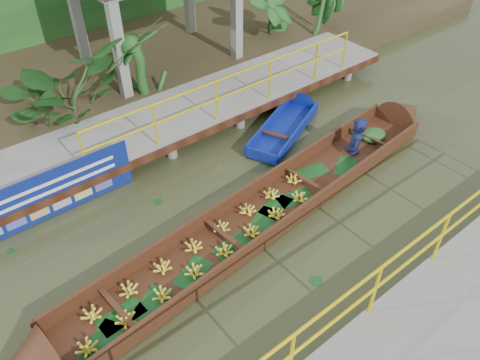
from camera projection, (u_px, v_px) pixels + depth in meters
ground at (205, 245)px, 8.68m from camera, size 80.00×80.00×0.00m
land_strip at (49, 82)px, 13.02m from camera, size 30.00×8.00×0.45m
far_dock at (116, 140)px, 10.43m from camera, size 16.00×2.06×1.66m
vendor_boat at (276, 201)px, 9.26m from camera, size 11.31×2.08×2.25m
moored_blue_boat at (295, 115)px, 11.89m from camera, size 3.11×1.97×0.73m
blue_banner at (49, 195)px, 8.92m from camera, size 3.39×0.04×1.06m
tropical_plants at (125, 56)px, 11.63m from camera, size 14.52×1.52×1.90m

